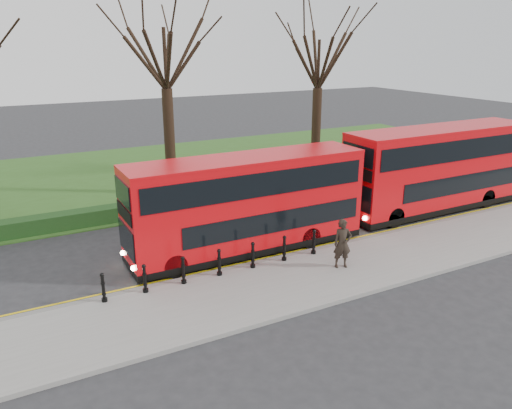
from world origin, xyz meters
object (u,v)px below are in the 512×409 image
bollard_row (219,263)px  pedestrian (343,244)px  bus_lead (248,204)px  bus_rear (439,169)px

bollard_row → pedestrian: bearing=-19.2°
bollard_row → pedestrian: (4.47, -1.55, 0.47)m
bollard_row → pedestrian: pedestrian is taller
bus_lead → pedestrian: bearing=-56.5°
pedestrian → bus_lead: bearing=142.1°
bus_lead → pedestrian: size_ratio=5.26×
bus_rear → pedestrian: (-8.95, -3.70, -1.06)m
bus_lead → pedestrian: bus_lead is taller
bus_lead → bus_rear: size_ratio=0.94×
pedestrian → bollard_row: bearing=179.5°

